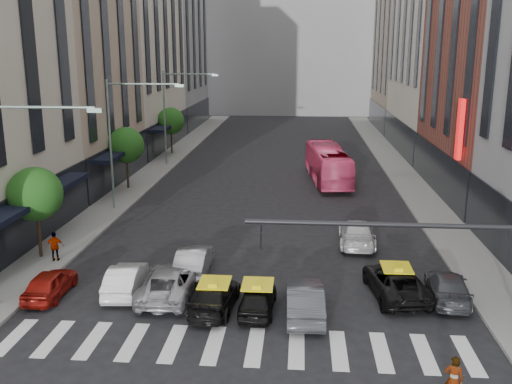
% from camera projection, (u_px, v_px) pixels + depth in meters
% --- Properties ---
extents(ground, '(160.00, 160.00, 0.00)m').
position_uv_depth(ground, '(235.00, 367.00, 20.50)').
color(ground, black).
rests_on(ground, ground).
extents(sidewalk_left, '(3.00, 96.00, 0.15)m').
position_uv_depth(sidewalk_left, '(145.00, 178.00, 50.39)').
color(sidewalk_left, slate).
rests_on(sidewalk_left, ground).
extents(sidewalk_right, '(3.00, 96.00, 0.15)m').
position_uv_depth(sidewalk_right, '(410.00, 183.00, 48.60)').
color(sidewalk_right, slate).
rests_on(sidewalk_right, ground).
extents(building_left_b, '(8.00, 16.00, 24.00)m').
position_uv_depth(building_left_b, '(65.00, 38.00, 45.99)').
color(building_left_b, tan).
rests_on(building_left_b, ground).
extents(building_left_d, '(8.00, 18.00, 30.00)m').
position_uv_depth(building_left_d, '(168.00, 21.00, 81.03)').
color(building_left_d, gray).
rests_on(building_left_d, ground).
extents(building_right_b, '(8.00, 18.00, 26.00)m').
position_uv_depth(building_right_b, '(504.00, 23.00, 42.13)').
color(building_right_b, brown).
rests_on(building_right_b, ground).
extents(building_right_d, '(8.00, 18.00, 28.00)m').
position_uv_depth(building_right_d, '(411.00, 28.00, 78.63)').
color(building_right_d, tan).
rests_on(building_right_d, ground).
extents(building_far, '(30.00, 10.00, 36.00)m').
position_uv_depth(building_far, '(291.00, 8.00, 98.32)').
color(building_far, gray).
rests_on(building_far, ground).
extents(tree_near, '(2.88, 2.88, 4.95)m').
position_uv_depth(tree_near, '(35.00, 194.00, 30.20)').
color(tree_near, black).
rests_on(tree_near, sidewalk_left).
extents(tree_mid, '(2.88, 2.88, 4.95)m').
position_uv_depth(tree_mid, '(126.00, 145.00, 45.67)').
color(tree_mid, black).
rests_on(tree_mid, sidewalk_left).
extents(tree_far, '(2.88, 2.88, 4.95)m').
position_uv_depth(tree_far, '(171.00, 121.00, 61.15)').
color(tree_far, black).
rests_on(tree_far, sidewalk_left).
extents(streetlamp_near, '(5.38, 0.25, 9.00)m').
position_uv_depth(streetlamp_near, '(5.00, 178.00, 23.72)').
color(streetlamp_near, gray).
rests_on(streetlamp_near, sidewalk_left).
extents(streetlamp_mid, '(5.38, 0.25, 9.00)m').
position_uv_depth(streetlamp_mid, '(123.00, 127.00, 39.19)').
color(streetlamp_mid, gray).
rests_on(streetlamp_mid, sidewalk_left).
extents(streetlamp_far, '(5.38, 0.25, 9.00)m').
position_uv_depth(streetlamp_far, '(174.00, 105.00, 54.66)').
color(streetlamp_far, gray).
rests_on(streetlamp_far, sidewalk_left).
extents(traffic_signal, '(10.10, 0.20, 6.00)m').
position_uv_depth(traffic_signal, '(474.00, 267.00, 17.85)').
color(traffic_signal, black).
rests_on(traffic_signal, ground).
extents(liberty_sign, '(0.30, 0.70, 4.00)m').
position_uv_depth(liberty_sign, '(460.00, 129.00, 37.40)').
color(liberty_sign, red).
rests_on(liberty_sign, ground).
extents(car_red, '(1.57, 3.76, 1.27)m').
position_uv_depth(car_red, '(50.00, 283.00, 26.24)').
color(car_red, maroon).
rests_on(car_red, ground).
extents(car_white_front, '(1.74, 4.16, 1.34)m').
position_uv_depth(car_white_front, '(126.00, 279.00, 26.66)').
color(car_white_front, white).
rests_on(car_white_front, ground).
extents(car_silver, '(2.48, 5.17, 1.42)m').
position_uv_depth(car_silver, '(169.00, 282.00, 26.23)').
color(car_silver, '#9D9DA2').
rests_on(car_silver, ground).
extents(taxi_left, '(2.04, 4.40, 1.24)m').
position_uv_depth(taxi_left, '(215.00, 296.00, 24.91)').
color(taxi_left, black).
rests_on(taxi_left, ground).
extents(taxi_center, '(1.60, 3.72, 1.25)m').
position_uv_depth(taxi_center, '(258.00, 298.00, 24.70)').
color(taxi_center, black).
rests_on(taxi_center, ground).
extents(car_grey_mid, '(1.71, 4.51, 1.47)m').
position_uv_depth(car_grey_mid, '(305.00, 299.00, 24.33)').
color(car_grey_mid, '#38393E').
rests_on(car_grey_mid, ground).
extents(taxi_right, '(2.90, 5.20, 1.37)m').
position_uv_depth(taxi_right, '(396.00, 282.00, 26.30)').
color(taxi_right, black).
rests_on(taxi_right, ground).
extents(car_grey_curb, '(2.23, 4.49, 1.25)m').
position_uv_depth(car_grey_curb, '(448.00, 287.00, 25.89)').
color(car_grey_curb, '#3B3D42').
rests_on(car_grey_curb, ground).
extents(car_row2_left, '(1.58, 4.32, 1.41)m').
position_uv_depth(car_row2_left, '(194.00, 260.00, 28.92)').
color(car_row2_left, '#A0A0A5').
rests_on(car_row2_left, ground).
extents(car_row2_right, '(2.20, 5.02, 1.44)m').
position_uv_depth(car_row2_right, '(357.00, 233.00, 33.27)').
color(car_row2_right, '#BEBEBE').
rests_on(car_row2_right, ground).
extents(bus, '(3.79, 11.24, 3.07)m').
position_uv_depth(bus, '(328.00, 164.00, 48.98)').
color(bus, '#EB4576').
rests_on(bus, ground).
extents(rider, '(0.68, 0.55, 1.61)m').
position_uv_depth(rider, '(456.00, 358.00, 17.66)').
color(rider, gray).
rests_on(rider, motorcycle).
extents(pedestrian_far, '(1.00, 0.59, 1.59)m').
position_uv_depth(pedestrian_far, '(55.00, 246.00, 30.24)').
color(pedestrian_far, gray).
rests_on(pedestrian_far, sidewalk_left).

